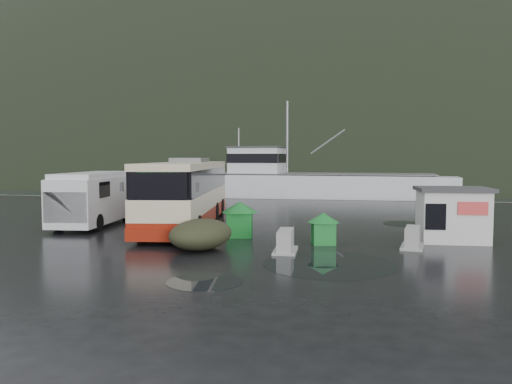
% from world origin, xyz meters
% --- Properties ---
extents(ground, '(160.00, 160.00, 0.00)m').
position_xyz_m(ground, '(0.00, 0.00, 0.00)').
color(ground, black).
rests_on(ground, ground).
extents(harbor_water, '(300.00, 180.00, 0.02)m').
position_xyz_m(harbor_water, '(0.00, 110.00, 0.00)').
color(harbor_water, black).
rests_on(harbor_water, ground).
extents(quay_edge, '(160.00, 0.60, 1.50)m').
position_xyz_m(quay_edge, '(0.00, 20.00, 0.00)').
color(quay_edge, '#999993').
rests_on(quay_edge, ground).
extents(headland, '(780.00, 540.00, 570.00)m').
position_xyz_m(headland, '(10.00, 250.00, 0.00)').
color(headland, black).
rests_on(headland, ground).
extents(coach_bus, '(4.61, 12.73, 3.52)m').
position_xyz_m(coach_bus, '(-3.10, 3.13, 0.00)').
color(coach_bus, beige).
rests_on(coach_bus, ground).
extents(white_van, '(2.85, 6.80, 2.77)m').
position_xyz_m(white_van, '(-7.87, 2.37, 0.00)').
color(white_van, silver).
rests_on(white_van, ground).
extents(waste_bin_left, '(1.27, 1.27, 1.58)m').
position_xyz_m(waste_bin_left, '(0.33, 0.02, 0.00)').
color(waste_bin_left, '#147125').
rests_on(waste_bin_left, ground).
extents(waste_bin_right, '(1.10, 1.10, 1.29)m').
position_xyz_m(waste_bin_right, '(4.06, -1.22, 0.00)').
color(waste_bin_right, '#147125').
rests_on(waste_bin_right, ground).
extents(dome_tent, '(2.89, 3.46, 1.17)m').
position_xyz_m(dome_tent, '(-0.52, -3.21, 0.00)').
color(dome_tent, '#2D2F1C').
rests_on(dome_tent, ground).
extents(ticket_kiosk, '(2.99, 2.31, 2.28)m').
position_xyz_m(ticket_kiosk, '(9.36, 0.33, 0.00)').
color(ticket_kiosk, silver).
rests_on(ticket_kiosk, ground).
extents(jersey_barrier_a, '(0.87, 1.69, 0.83)m').
position_xyz_m(jersey_barrier_a, '(2.74, -3.21, 0.00)').
color(jersey_barrier_a, '#999993').
rests_on(jersey_barrier_a, ground).
extents(jersey_barrier_b, '(1.11, 1.76, 0.82)m').
position_xyz_m(jersey_barrier_b, '(7.52, -1.51, 0.00)').
color(jersey_barrier_b, '#999993').
rests_on(jersey_barrier_b, ground).
extents(fishing_trawler, '(26.60, 8.06, 10.48)m').
position_xyz_m(fishing_trawler, '(2.33, 27.74, 0.00)').
color(fishing_trawler, silver).
rests_on(fishing_trawler, ground).
extents(puddles, '(9.36, 16.05, 0.01)m').
position_xyz_m(puddles, '(4.52, -3.64, 0.00)').
color(puddles, black).
rests_on(puddles, ground).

